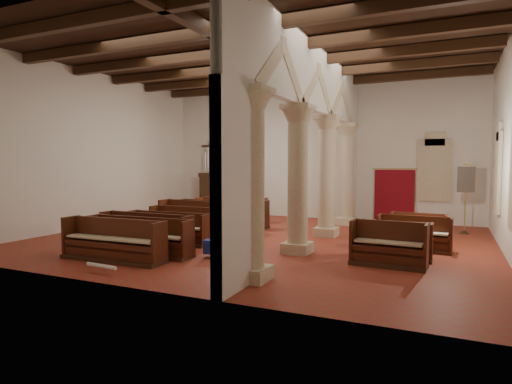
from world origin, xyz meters
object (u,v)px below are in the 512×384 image
(pipe_organ, at_px, (221,186))
(nave_pew_0, at_px, (113,247))
(lectern, at_px, (244,206))
(processional_banner, at_px, (465,211))
(aisle_pew_0, at_px, (388,251))

(pipe_organ, relative_size, nave_pew_0, 1.49)
(lectern, relative_size, processional_banner, 0.44)
(pipe_organ, distance_m, processional_banner, 10.73)
(lectern, distance_m, aisle_pew_0, 10.30)
(processional_banner, bearing_deg, aisle_pew_0, -119.84)
(nave_pew_0, bearing_deg, aisle_pew_0, 18.35)
(pipe_organ, relative_size, processional_banner, 1.72)
(nave_pew_0, relative_size, aisle_pew_0, 1.62)
(lectern, bearing_deg, pipe_organ, -171.79)
(nave_pew_0, bearing_deg, pipe_organ, 101.70)
(processional_banner, xyz_separation_m, nave_pew_0, (-8.32, -8.33, -0.47))
(processional_banner, distance_m, aisle_pew_0, 6.27)
(lectern, bearing_deg, processional_banner, 13.90)
(lectern, height_order, aisle_pew_0, lectern)
(processional_banner, bearing_deg, pipe_organ, 159.16)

